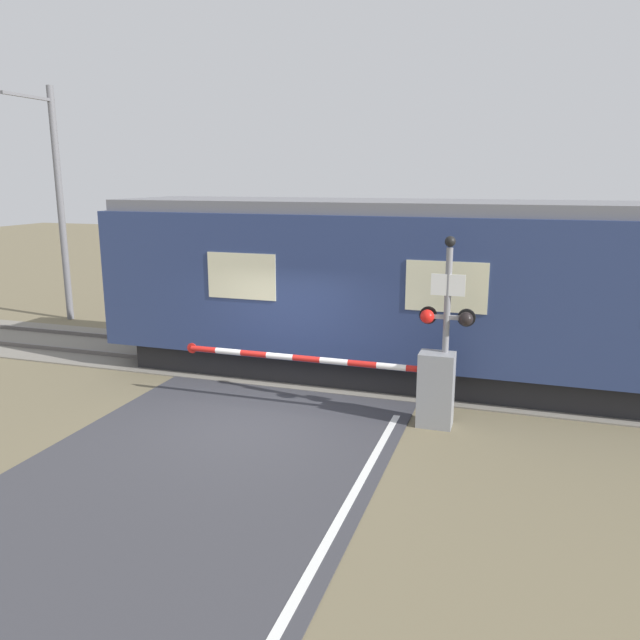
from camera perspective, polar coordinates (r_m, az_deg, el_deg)
name	(u,v)px	position (r m, az deg, el deg)	size (l,w,h in m)	color
ground_plane	(253,421)	(11.26, -6.13, -9.17)	(80.00, 80.00, 0.00)	#6B6047
track_bed	(314,366)	(14.22, -0.57, -4.27)	(36.00, 3.20, 0.13)	slate
train	(455,292)	(13.13, 12.21, 2.55)	(14.86, 3.08, 3.76)	black
crossing_barrier	(416,385)	(11.00, 8.80, -5.88)	(5.11, 0.44, 1.31)	gray
signal_post	(447,320)	(10.74, 11.50, 0.03)	(0.94, 0.26, 3.28)	gray
catenary_pole	(59,202)	(20.11, -22.75, 9.95)	(0.20, 1.90, 6.77)	slate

